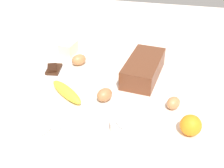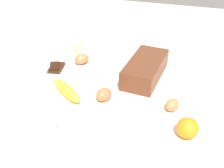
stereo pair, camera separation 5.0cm
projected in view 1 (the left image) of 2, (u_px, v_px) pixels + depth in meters
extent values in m
cube|color=beige|center=(112.00, 95.00, 1.13)|extent=(2.40, 2.40, 0.02)
cube|color=brown|center=(144.00, 68.00, 1.20)|extent=(0.29, 0.16, 0.08)
cube|color=black|center=(144.00, 67.00, 1.20)|extent=(0.28, 0.15, 0.07)
cylinder|color=white|center=(37.00, 132.00, 0.90)|extent=(0.15, 0.15, 0.04)
torus|color=white|center=(36.00, 128.00, 0.89)|extent=(0.15, 0.15, 0.01)
ellipsoid|color=white|center=(36.00, 125.00, 0.89)|extent=(0.10, 0.10, 0.04)
cylinder|color=white|center=(133.00, 126.00, 0.92)|extent=(0.15, 0.15, 0.04)
torus|color=white|center=(133.00, 122.00, 0.91)|extent=(0.15, 0.15, 0.01)
ellipsoid|color=white|center=(133.00, 119.00, 0.91)|extent=(0.11, 0.11, 0.04)
ellipsoid|color=yellow|center=(66.00, 92.00, 1.09)|extent=(0.15, 0.18, 0.04)
sphere|color=orange|center=(191.00, 125.00, 0.91)|extent=(0.07, 0.07, 0.07)
cube|color=#F4EDB2|center=(68.00, 48.00, 1.39)|extent=(0.10, 0.07, 0.06)
ellipsoid|color=#A66F43|center=(105.00, 95.00, 1.06)|extent=(0.08, 0.08, 0.05)
ellipsoid|color=#B77C4B|center=(173.00, 103.00, 1.03)|extent=(0.07, 0.07, 0.04)
ellipsoid|color=#B27848|center=(79.00, 60.00, 1.30)|extent=(0.08, 0.08, 0.05)
cylinder|color=white|center=(54.00, 71.00, 1.25)|extent=(0.13, 0.13, 0.01)
cube|color=#381E11|center=(54.00, 69.00, 1.24)|extent=(0.10, 0.07, 0.01)
cube|color=black|center=(52.00, 68.00, 1.23)|extent=(0.07, 0.06, 0.01)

